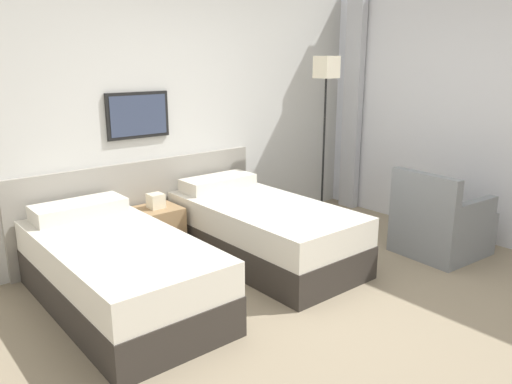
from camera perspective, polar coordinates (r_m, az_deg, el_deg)
The scene contains 8 objects.
ground_plane at distance 4.04m, azimuth 7.33°, elevation -13.02°, with size 16.00×16.00×0.00m, color gray.
wall_headboard at distance 5.21m, azimuth -9.46°, elevation 8.34°, with size 10.00×0.10×2.70m.
wall_window at distance 5.61m, azimuth 26.31°, elevation 7.88°, with size 0.21×4.55×2.70m.
bed_near_door at distance 4.07m, azimuth -15.50°, elevation -8.71°, with size 0.97×1.94×0.69m.
bed_near_window at distance 4.80m, azimuth 0.75°, elevation -4.41°, with size 0.97×1.94×0.69m.
nightstand at distance 4.98m, azimuth -11.20°, elevation -4.40°, with size 0.43×0.40×0.63m.
floor_lamp at distance 5.72m, azimuth 7.99°, elevation 11.83°, with size 0.24×0.24×1.91m.
armchair at distance 5.27m, azimuth 20.30°, elevation -3.68°, with size 0.82×0.77×0.86m.
Camera 1 is at (-2.65, -2.39, 1.89)m, focal length 35.00 mm.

